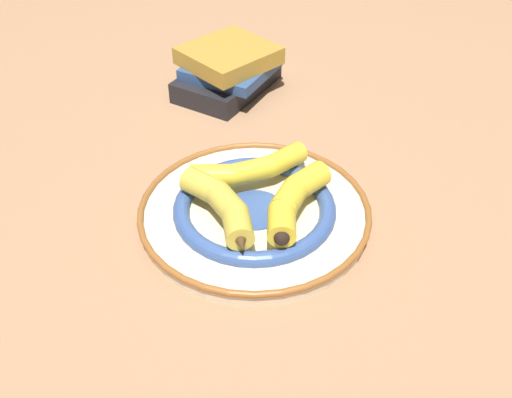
% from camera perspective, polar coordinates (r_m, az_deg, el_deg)
% --- Properties ---
extents(ground_plane, '(2.80, 2.80, 0.00)m').
position_cam_1_polar(ground_plane, '(0.90, 0.87, -2.74)').
color(ground_plane, '#A87A56').
extents(decorative_bowl, '(0.35, 0.35, 0.04)m').
position_cam_1_polar(decorative_bowl, '(0.90, 0.00, -1.14)').
color(decorative_bowl, beige).
rests_on(decorative_bowl, ground_plane).
extents(banana_a, '(0.18, 0.09, 0.04)m').
position_cam_1_polar(banana_a, '(0.86, 3.65, 0.03)').
color(banana_a, yellow).
rests_on(banana_a, decorative_bowl).
extents(banana_b, '(0.09, 0.19, 0.04)m').
position_cam_1_polar(banana_b, '(0.85, -3.14, -0.63)').
color(banana_b, gold).
rests_on(banana_b, decorative_bowl).
extents(banana_c, '(0.20, 0.11, 0.03)m').
position_cam_1_polar(banana_c, '(0.92, -0.80, 2.88)').
color(banana_c, yellow).
rests_on(banana_c, decorative_bowl).
extents(book_stack, '(0.24, 0.20, 0.10)m').
position_cam_1_polar(book_stack, '(1.23, -2.58, 12.21)').
color(book_stack, black).
rests_on(book_stack, ground_plane).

